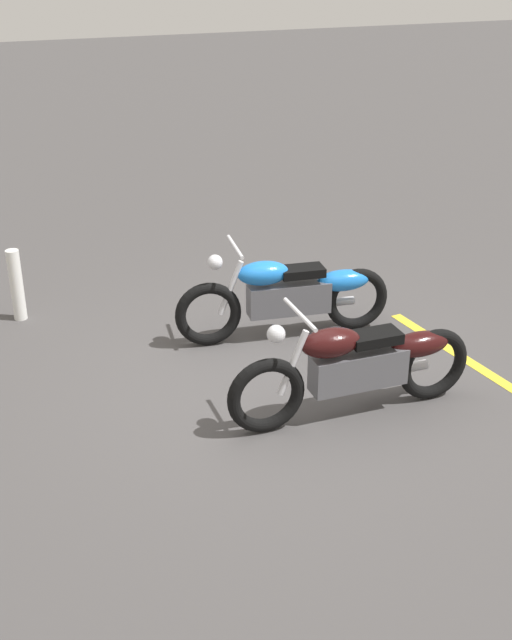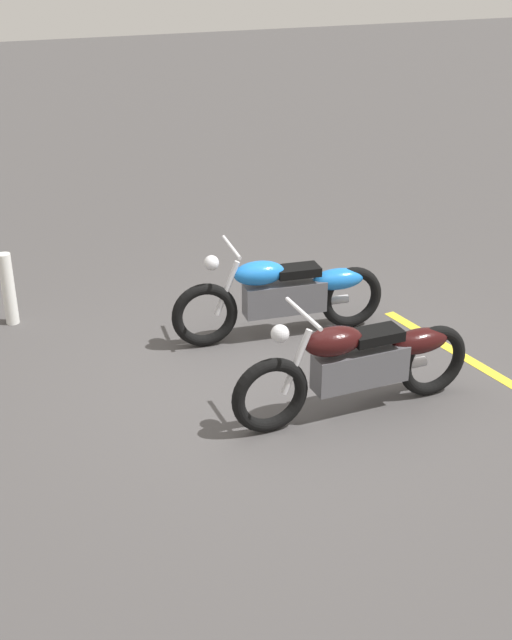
# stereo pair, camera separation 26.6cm
# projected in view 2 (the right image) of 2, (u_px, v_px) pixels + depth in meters

# --- Properties ---
(ground_plane) EXTENTS (60.00, 60.00, 0.00)m
(ground_plane) POSITION_uv_depth(u_px,v_px,m) (280.00, 378.00, 7.43)
(ground_plane) COLOR #474444
(motorcycle_bright_foreground) EXTENTS (2.22, 0.66, 1.04)m
(motorcycle_bright_foreground) POSITION_uv_depth(u_px,v_px,m) (285.00, 294.00, 8.05)
(motorcycle_bright_foreground) COLOR black
(motorcycle_bright_foreground) RESTS_ON ground
(motorcycle_dark_foreground) EXTENTS (2.23, 0.62, 1.04)m
(motorcycle_dark_foreground) POSITION_uv_depth(u_px,v_px,m) (361.00, 363.00, 6.73)
(motorcycle_dark_foreground) COLOR black
(motorcycle_dark_foreground) RESTS_ON ground
(bollard_post) EXTENTS (0.14, 0.14, 0.78)m
(bollard_post) POSITION_uv_depth(u_px,v_px,m) (8.00, 289.00, 8.35)
(bollard_post) COLOR white
(bollard_post) RESTS_ON ground
(parking_stripe_near) EXTENTS (0.31, 3.20, 0.01)m
(parking_stripe_near) POSITION_uv_depth(u_px,v_px,m) (495.00, 375.00, 7.48)
(parking_stripe_near) COLOR yellow
(parking_stripe_near) RESTS_ON ground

